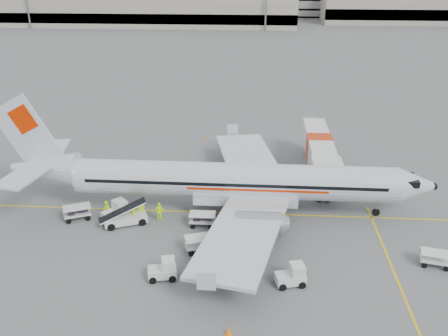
{
  "coord_description": "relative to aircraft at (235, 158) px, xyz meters",
  "views": [
    {
      "loc": [
        2.96,
        -41.8,
        22.97
      ],
      "look_at": [
        0.0,
        2.0,
        3.8
      ],
      "focal_mm": 40.0,
      "sensor_mm": 36.0,
      "label": 1
    }
  ],
  "objects": [
    {
      "name": "ground",
      "position": [
        -1.1,
        -0.53,
        -5.46
      ],
      "size": [
        360.0,
        360.0,
        0.0
      ],
      "primitive_type": "plane",
      "color": "#56595B"
    },
    {
      "name": "tug_mid",
      "position": [
        -4.96,
        -11.15,
        -4.63
      ],
      "size": [
        2.36,
        1.65,
        1.67
      ],
      "primitive_type": null,
      "rotation": [
        0.0,
        0.0,
        0.2
      ],
      "color": "silver",
      "rests_on": "ground"
    },
    {
      "name": "crew_a",
      "position": [
        -8.56,
        -2.03,
        -4.58
      ],
      "size": [
        0.75,
        0.63,
        1.76
      ],
      "primitive_type": "imported",
      "rotation": [
        0.0,
        0.0,
        0.37
      ],
      "color": "#C5F411",
      "rests_on": "ground"
    },
    {
      "name": "cone_port",
      "position": [
        -4.87,
        19.51,
        -5.2
      ],
      "size": [
        0.32,
        0.32,
        0.53
      ],
      "primitive_type": "cone",
      "color": "orange",
      "rests_on": "ground"
    },
    {
      "name": "belt_loader",
      "position": [
        -9.8,
        -3.23,
        -4.07
      ],
      "size": [
        5.49,
        3.74,
        2.79
      ],
      "primitive_type": null,
      "rotation": [
        0.0,
        0.0,
        0.39
      ],
      "color": "silver",
      "rests_on": "ground"
    },
    {
      "name": "stripe_lead",
      "position": [
        -1.1,
        -0.53,
        -5.46
      ],
      "size": [
        44.0,
        0.2,
        0.01
      ],
      "primitive_type": "cube",
      "color": "yellow",
      "rests_on": "ground"
    },
    {
      "name": "cart_loaded_b",
      "position": [
        -14.48,
        -2.62,
        -4.81
      ],
      "size": [
        2.86,
        2.35,
        1.3
      ],
      "primitive_type": null,
      "rotation": [
        0.0,
        0.0,
        0.42
      ],
      "color": "silver",
      "rests_on": "ground"
    },
    {
      "name": "terminal_west",
      "position": [
        -41.1,
        129.47,
        -0.96
      ],
      "size": [
        110.0,
        22.0,
        9.0
      ],
      "primitive_type": null,
      "color": "gray",
      "rests_on": "ground"
    },
    {
      "name": "cart_empty_b",
      "position": [
        16.32,
        -8.04,
        -4.86
      ],
      "size": [
        2.54,
        1.84,
        1.2
      ],
      "primitive_type": null,
      "rotation": [
        0.0,
        0.0,
        -0.22
      ],
      "color": "silver",
      "rests_on": "ground"
    },
    {
      "name": "treeline",
      "position": [
        -1.1,
        174.47,
        -2.46
      ],
      "size": [
        300.0,
        3.0,
        6.0
      ],
      "primitive_type": null,
      "color": "black",
      "rests_on": "ground"
    },
    {
      "name": "cart_loaded_a",
      "position": [
        -2.75,
        -3.05,
        -4.85
      ],
      "size": [
        2.36,
        1.4,
        1.23
      ],
      "primitive_type": null,
      "rotation": [
        0.0,
        0.0,
        -0.0
      ],
      "color": "silver",
      "rests_on": "ground"
    },
    {
      "name": "cart_empty_a",
      "position": [
        -2.52,
        -7.15,
        -4.81
      ],
      "size": [
        2.81,
        2.16,
        1.29
      ],
      "primitive_type": null,
      "rotation": [
        0.0,
        0.0,
        0.31
      ],
      "color": "silver",
      "rests_on": "ground"
    },
    {
      "name": "stripe_cross",
      "position": [
        12.9,
        -8.53,
        -5.46
      ],
      "size": [
        0.2,
        20.0,
        0.01
      ],
      "primitive_type": "cube",
      "color": "yellow",
      "rests_on": "ground"
    },
    {
      "name": "tug_aft",
      "position": [
        -10.93,
        -2.53,
        -4.55
      ],
      "size": [
        2.62,
        2.62,
        1.82
      ],
      "primitive_type": null,
      "rotation": [
        0.0,
        0.0,
        0.78
      ],
      "color": "silver",
      "rests_on": "ground"
    },
    {
      "name": "crew_c",
      "position": [
        -9.1,
        -2.56,
        -4.58
      ],
      "size": [
        1.03,
        1.31,
        1.77
      ],
      "primitive_type": "imported",
      "rotation": [
        0.0,
        0.0,
        1.95
      ],
      "color": "#C5F411",
      "rests_on": "ground"
    },
    {
      "name": "cone_stbd",
      "position": [
        0.43,
        -16.92,
        -5.12
      ],
      "size": [
        0.42,
        0.42,
        0.69
      ],
      "primitive_type": "cone",
      "color": "orange",
      "rests_on": "ground"
    },
    {
      "name": "crew_d",
      "position": [
        -6.78,
        -2.42,
        -4.53
      ],
      "size": [
        1.1,
        0.48,
        1.87
      ],
      "primitive_type": "imported",
      "rotation": [
        0.0,
        0.0,
        3.16
      ],
      "color": "#C5F411",
      "rests_on": "ground"
    },
    {
      "name": "crew_b",
      "position": [
        -11.86,
        -2.03,
        -4.65
      ],
      "size": [
        0.89,
        0.98,
        1.62
      ],
      "primitive_type": "imported",
      "rotation": [
        0.0,
        0.0,
        -1.13
      ],
      "color": "#C5F411",
      "rests_on": "ground"
    },
    {
      "name": "tug_fore",
      "position": [
        4.73,
        -11.29,
        -4.61
      ],
      "size": [
        2.44,
        1.75,
        1.7
      ],
      "primitive_type": null,
      "rotation": [
        0.0,
        0.0,
        0.24
      ],
      "color": "silver",
      "rests_on": "ground"
    },
    {
      "name": "jet_bridge",
      "position": [
        8.76,
        8.91,
        -3.16
      ],
      "size": [
        3.29,
        17.51,
        4.59
      ],
      "primitive_type": null,
      "rotation": [
        0.0,
        0.0,
        -0.0
      ],
      "color": "silver",
      "rests_on": "ground"
    },
    {
      "name": "aircraft",
      "position": [
        0.0,
        0.0,
        0.0
      ],
      "size": [
        39.79,
        31.27,
        10.92
      ],
      "primitive_type": null,
      "rotation": [
        0.0,
        0.0,
        -0.01
      ],
      "color": "silver",
      "rests_on": "ground"
    }
  ]
}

